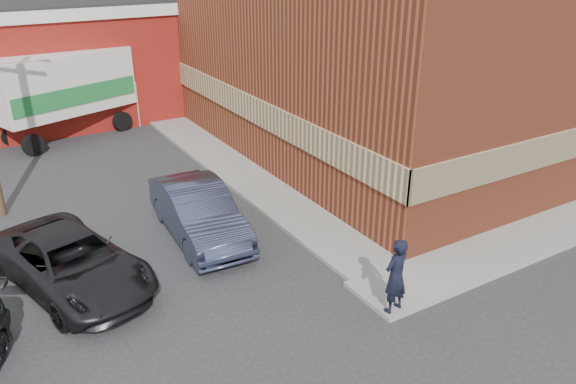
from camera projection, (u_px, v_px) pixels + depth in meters
ground at (359, 280)px, 14.59m from camera, size 90.00×90.00×0.00m
brick_building at (394, 29)px, 23.71m from camera, size 14.25×18.25×9.36m
sidewalk_south at (569, 224)px, 17.39m from camera, size 16.00×1.80×0.12m
sidewalk_west at (230, 166)px, 21.89m from camera, size 1.80×18.00×0.12m
man at (396, 276)px, 12.85m from camera, size 0.75×0.56×1.87m
sedan at (199, 212)px, 16.46m from camera, size 1.99×4.98×1.61m
suv_a at (71, 262)px, 14.05m from camera, size 3.71×5.61×1.43m
box_truck at (77, 87)px, 24.86m from camera, size 7.95×4.66×3.77m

